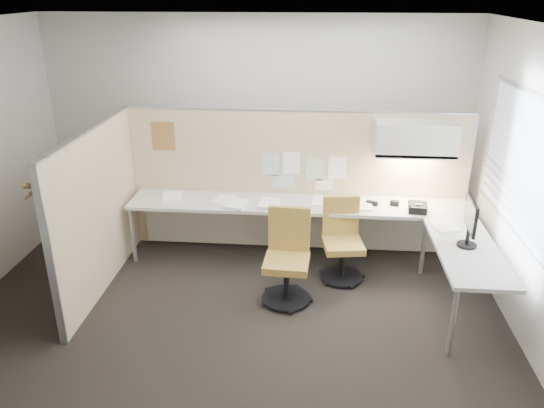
# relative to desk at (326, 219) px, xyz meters

# --- Properties ---
(floor) EXTENTS (5.50, 4.50, 0.01)m
(floor) POSITION_rel_desk_xyz_m (-0.93, -1.13, -0.61)
(floor) COLOR black
(floor) RESTS_ON ground
(ceiling) EXTENTS (5.50, 4.50, 0.01)m
(ceiling) POSITION_rel_desk_xyz_m (-0.93, -1.13, 2.20)
(ceiling) COLOR white
(ceiling) RESTS_ON wall_back
(wall_back) EXTENTS (5.50, 0.02, 2.80)m
(wall_back) POSITION_rel_desk_xyz_m (-0.93, 1.12, 0.80)
(wall_back) COLOR beige
(wall_back) RESTS_ON ground
(wall_front) EXTENTS (5.50, 0.02, 2.80)m
(wall_front) POSITION_rel_desk_xyz_m (-0.93, -3.38, 0.80)
(wall_front) COLOR beige
(wall_front) RESTS_ON ground
(wall_right) EXTENTS (0.02, 4.50, 2.80)m
(wall_right) POSITION_rel_desk_xyz_m (1.82, -1.13, 0.80)
(wall_right) COLOR beige
(wall_right) RESTS_ON ground
(window_pane) EXTENTS (0.01, 2.80, 1.30)m
(window_pane) POSITION_rel_desk_xyz_m (1.79, -1.13, 0.95)
(window_pane) COLOR #94A3AC
(window_pane) RESTS_ON wall_right
(partition_back) EXTENTS (4.10, 0.06, 1.75)m
(partition_back) POSITION_rel_desk_xyz_m (-0.38, 0.47, 0.27)
(partition_back) COLOR #CFB78F
(partition_back) RESTS_ON floor
(partition_left) EXTENTS (0.06, 2.20, 1.75)m
(partition_left) POSITION_rel_desk_xyz_m (-2.43, -0.63, 0.27)
(partition_left) COLOR #CFB78F
(partition_left) RESTS_ON floor
(desk) EXTENTS (4.00, 2.07, 0.73)m
(desk) POSITION_rel_desk_xyz_m (0.00, 0.00, 0.00)
(desk) COLOR beige
(desk) RESTS_ON floor
(overhead_bin) EXTENTS (0.90, 0.36, 0.38)m
(overhead_bin) POSITION_rel_desk_xyz_m (0.97, 0.26, 0.91)
(overhead_bin) COLOR beige
(overhead_bin) RESTS_ON partition_back
(task_light_strip) EXTENTS (0.60, 0.06, 0.02)m
(task_light_strip) POSITION_rel_desk_xyz_m (0.97, 0.26, 0.70)
(task_light_strip) COLOR #FFEABF
(task_light_strip) RESTS_ON overhead_bin
(pinned_papers) EXTENTS (1.01, 0.00, 0.47)m
(pinned_papers) POSITION_rel_desk_xyz_m (-0.30, 0.44, 0.43)
(pinned_papers) COLOR #8CBF8C
(pinned_papers) RESTS_ON partition_back
(poster) EXTENTS (0.28, 0.00, 0.35)m
(poster) POSITION_rel_desk_xyz_m (-1.98, 0.44, 0.82)
(poster) COLOR orange
(poster) RESTS_ON partition_back
(chair_left) EXTENTS (0.52, 0.52, 0.98)m
(chair_left) POSITION_rel_desk_xyz_m (-0.40, -0.75, -0.15)
(chair_left) COLOR black
(chair_left) RESTS_ON floor
(chair_right) EXTENTS (0.49, 0.51, 0.92)m
(chair_right) POSITION_rel_desk_xyz_m (0.19, -0.24, -0.17)
(chair_right) COLOR black
(chair_right) RESTS_ON floor
(monitor) EXTENTS (0.19, 0.46, 0.49)m
(monitor) POSITION_rel_desk_xyz_m (1.37, -0.82, 0.41)
(monitor) COLOR black
(monitor) RESTS_ON desk
(phone) EXTENTS (0.23, 0.21, 0.12)m
(phone) POSITION_rel_desk_xyz_m (1.02, -0.00, 0.18)
(phone) COLOR black
(phone) RESTS_ON desk
(stapler) EXTENTS (0.14, 0.09, 0.05)m
(stapler) POSITION_rel_desk_xyz_m (0.53, 0.16, 0.15)
(stapler) COLOR black
(stapler) RESTS_ON desk
(tape_dispenser) EXTENTS (0.11, 0.09, 0.06)m
(tape_dispenser) POSITION_rel_desk_xyz_m (0.79, 0.16, 0.16)
(tape_dispenser) COLOR black
(tape_dispenser) RESTS_ON desk
(coat_hook) EXTENTS (0.18, 0.47, 1.41)m
(coat_hook) POSITION_rel_desk_xyz_m (-2.51, -1.56, 0.81)
(coat_hook) COLOR silver
(coat_hook) RESTS_ON partition_left
(paper_stack_0) EXTENTS (0.29, 0.35, 0.04)m
(paper_stack_0) POSITION_rel_desk_xyz_m (-1.84, 0.16, 0.15)
(paper_stack_0) COLOR white
(paper_stack_0) RESTS_ON desk
(paper_stack_1) EXTENTS (0.28, 0.34, 0.02)m
(paper_stack_1) POSITION_rel_desk_xyz_m (-1.21, 0.16, 0.14)
(paper_stack_1) COLOR white
(paper_stack_1) RESTS_ON desk
(paper_stack_2) EXTENTS (0.26, 0.32, 0.05)m
(paper_stack_2) POSITION_rel_desk_xyz_m (-0.66, 0.01, 0.15)
(paper_stack_2) COLOR white
(paper_stack_2) RESTS_ON desk
(paper_stack_3) EXTENTS (0.24, 0.31, 0.01)m
(paper_stack_3) POSITION_rel_desk_xyz_m (-0.05, 0.21, 0.14)
(paper_stack_3) COLOR white
(paper_stack_3) RESTS_ON desk
(paper_stack_4) EXTENTS (0.25, 0.32, 0.03)m
(paper_stack_4) POSITION_rel_desk_xyz_m (0.41, 0.10, 0.14)
(paper_stack_4) COLOR white
(paper_stack_4) RESTS_ON desk
(paper_stack_5) EXTENTS (0.30, 0.35, 0.02)m
(paper_stack_5) POSITION_rel_desk_xyz_m (1.24, -0.39, 0.14)
(paper_stack_5) COLOR white
(paper_stack_5) RESTS_ON desk
(paper_stack_6) EXTENTS (0.28, 0.34, 0.04)m
(paper_stack_6) POSITION_rel_desk_xyz_m (-1.05, 0.00, 0.15)
(paper_stack_6) COLOR white
(paper_stack_6) RESTS_ON desk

